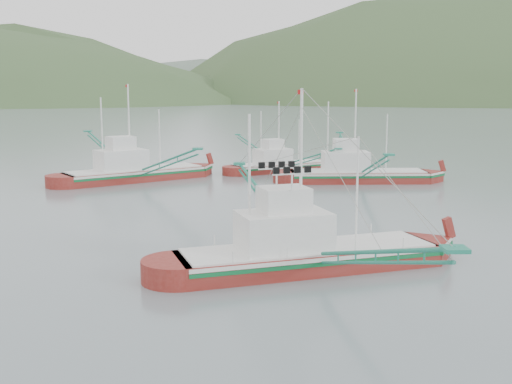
{
  "coord_description": "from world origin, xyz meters",
  "views": [
    {
      "loc": [
        -0.64,
        -36.48,
        10.26
      ],
      "look_at": [
        0.0,
        6.0,
        3.2
      ],
      "focal_mm": 45.0,
      "sensor_mm": 36.0,
      "label": 1
    }
  ],
  "objects_px": {
    "main_boat": "(306,233)",
    "bg_boat_right": "(357,168)",
    "bg_boat_left": "(134,159)",
    "bg_boat_far": "(281,156)"
  },
  "relations": [
    {
      "from": "bg_boat_right",
      "to": "bg_boat_far",
      "type": "xyz_separation_m",
      "value": [
        -7.68,
        8.78,
        0.43
      ]
    },
    {
      "from": "bg_boat_right",
      "to": "bg_boat_left",
      "type": "bearing_deg",
      "value": 175.83
    },
    {
      "from": "main_boat",
      "to": "bg_boat_right",
      "type": "relative_size",
      "value": 0.99
    },
    {
      "from": "main_boat",
      "to": "bg_boat_left",
      "type": "bearing_deg",
      "value": 97.11
    },
    {
      "from": "main_boat",
      "to": "bg_boat_far",
      "type": "relative_size",
      "value": 1.26
    },
    {
      "from": "main_boat",
      "to": "bg_boat_left",
      "type": "height_order",
      "value": "bg_boat_left"
    },
    {
      "from": "main_boat",
      "to": "bg_boat_right",
      "type": "bearing_deg",
      "value": 58.3
    },
    {
      "from": "bg_boat_right",
      "to": "bg_boat_left",
      "type": "xyz_separation_m",
      "value": [
        -24.13,
        1.33,
        0.92
      ]
    },
    {
      "from": "bg_boat_left",
      "to": "main_boat",
      "type": "bearing_deg",
      "value": -99.62
    },
    {
      "from": "bg_boat_right",
      "to": "bg_boat_far",
      "type": "distance_m",
      "value": 11.68
    }
  ]
}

